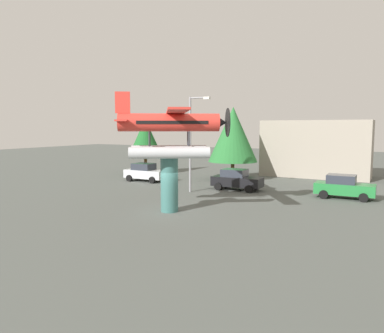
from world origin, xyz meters
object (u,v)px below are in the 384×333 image
object	(u,v)px
car_far_green	(344,187)
tree_west	(145,136)
car_near_silver	(145,172)
storefront_building	(316,149)
floatplane_monument	(171,130)
tree_east	(233,134)
car_mid_black	(236,180)
streetlight_primary	(192,137)
display_pedestal	(169,185)

from	to	relation	value
car_far_green	tree_west	size ratio (longest dim) A/B	0.67
car_near_silver	storefront_building	world-z (taller)	storefront_building
floatplane_monument	car_near_silver	size ratio (longest dim) A/B	2.22
storefront_building	tree_east	bearing A→B (deg)	-136.02
floatplane_monument	car_mid_black	size ratio (longest dim) A/B	2.22
floatplane_monument	car_far_green	size ratio (longest dim) A/B	2.22
streetlight_primary	tree_east	distance (m)	8.39
floatplane_monument	tree_west	world-z (taller)	floatplane_monument
car_near_silver	car_far_green	xyz separation A→B (m)	(18.23, -0.32, 0.00)
storefront_building	tree_east	size ratio (longest dim) A/B	1.50
display_pedestal	streetlight_primary	size ratio (longest dim) A/B	0.44
tree_east	display_pedestal	bearing A→B (deg)	-82.76
car_near_silver	car_mid_black	bearing A→B (deg)	-3.24
tree_west	floatplane_monument	bearing A→B (deg)	-49.98
floatplane_monument	storefront_building	world-z (taller)	floatplane_monument
display_pedestal	streetlight_primary	distance (m)	7.74
display_pedestal	tree_east	distance (m)	15.70
display_pedestal	storefront_building	xyz separation A→B (m)	(4.99, 22.00, 1.29)
streetlight_primary	storefront_building	distance (m)	16.72
car_mid_black	storefront_building	xyz separation A→B (m)	(4.27, 12.38, 2.12)
storefront_building	tree_west	xyz separation A→B (m)	(-17.49, -6.91, 1.24)
car_mid_black	tree_west	size ratio (longest dim) A/B	0.67
streetlight_primary	tree_east	world-z (taller)	streetlight_primary
car_near_silver	tree_east	bearing A→B (deg)	35.79
tree_west	tree_east	world-z (taller)	tree_east
car_near_silver	car_mid_black	size ratio (longest dim) A/B	1.00
car_near_silver	car_mid_black	distance (m)	9.80
display_pedestal	storefront_building	distance (m)	22.59
storefront_building	tree_east	world-z (taller)	tree_east
car_mid_black	car_near_silver	bearing A→B (deg)	176.76
floatplane_monument	display_pedestal	bearing A→B (deg)	180.00
floatplane_monument	tree_east	xyz separation A→B (m)	(-2.05, 15.24, -0.54)
car_mid_black	streetlight_primary	xyz separation A→B (m)	(-2.80, -2.70, 3.61)
car_near_silver	tree_east	size ratio (longest dim) A/B	0.57
floatplane_monument	car_near_silver	world-z (taller)	floatplane_monument
tree_east	tree_west	bearing A→B (deg)	-178.82
tree_west	storefront_building	bearing A→B (deg)	21.54
floatplane_monument	car_near_silver	bearing A→B (deg)	99.37
car_far_green	tree_west	xyz separation A→B (m)	(-21.66, 5.24, 3.37)
car_far_green	storefront_building	xyz separation A→B (m)	(-4.17, 12.14, 2.12)
car_mid_black	tree_east	bearing A→B (deg)	115.06
car_far_green	tree_east	bearing A→B (deg)	153.83
car_mid_black	streetlight_primary	world-z (taller)	streetlight_primary
car_mid_black	tree_west	xyz separation A→B (m)	(-13.22, 5.48, 3.37)
car_far_green	streetlight_primary	bearing A→B (deg)	-165.36
car_mid_black	storefront_building	world-z (taller)	storefront_building
car_near_silver	tree_west	bearing A→B (deg)	124.92
floatplane_monument	car_far_green	distance (m)	13.98
floatplane_monument	streetlight_primary	world-z (taller)	streetlight_primary
car_mid_black	tree_east	world-z (taller)	tree_east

